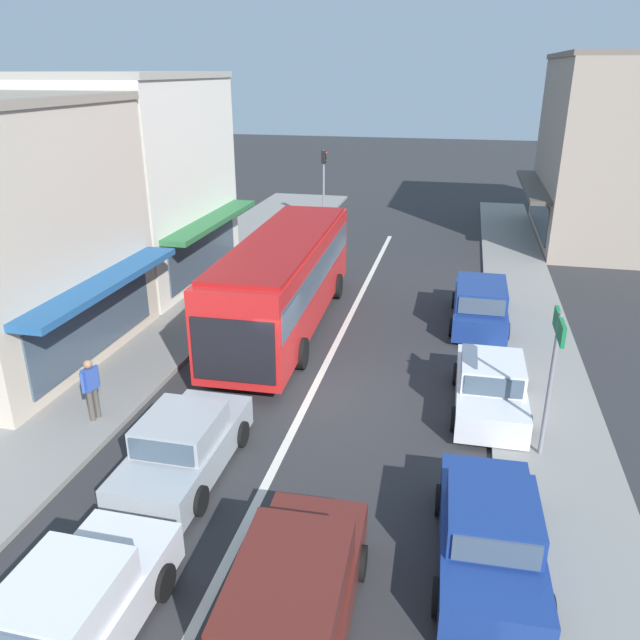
# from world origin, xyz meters

# --- Properties ---
(ground_plane) EXTENTS (140.00, 140.00, 0.00)m
(ground_plane) POSITION_xyz_m (0.00, 0.00, 0.00)
(ground_plane) COLOR #2D2D30
(lane_centre_line) EXTENTS (0.20, 28.00, 0.01)m
(lane_centre_line) POSITION_xyz_m (0.00, 4.00, 0.00)
(lane_centre_line) COLOR silver
(lane_centre_line) RESTS_ON ground
(sidewalk_left) EXTENTS (5.20, 44.00, 0.14)m
(sidewalk_left) POSITION_xyz_m (-6.80, 6.00, 0.07)
(sidewalk_left) COLOR gray
(sidewalk_left) RESTS_ON ground
(kerb_right) EXTENTS (2.80, 44.00, 0.12)m
(kerb_right) POSITION_xyz_m (6.20, 6.00, 0.06)
(kerb_right) COLOR gray
(kerb_right) RESTS_ON ground
(shopfront_mid_block) EXTENTS (8.34, 8.21, 8.26)m
(shopfront_mid_block) POSITION_xyz_m (-10.18, 8.35, 4.13)
(shopfront_mid_block) COLOR silver
(shopfront_mid_block) RESTS_ON ground
(building_right_far) EXTENTS (8.80, 10.50, 9.10)m
(building_right_far) POSITION_xyz_m (11.48, 19.58, 4.54)
(building_right_far) COLOR gray
(building_right_far) RESTS_ON ground
(city_bus) EXTENTS (2.96, 10.92, 3.23)m
(city_bus) POSITION_xyz_m (-1.99, 4.43, 1.88)
(city_bus) COLOR red
(city_bus) RESTS_ON ground
(wagon_adjacent_lane_trail) EXTENTS (2.05, 4.55, 1.58)m
(wagon_adjacent_lane_trail) POSITION_xyz_m (1.60, -7.80, 0.75)
(wagon_adjacent_lane_trail) COLOR #561E19
(wagon_adjacent_lane_trail) RESTS_ON ground
(sedan_behind_bus_near) EXTENTS (1.90, 4.20, 1.47)m
(sedan_behind_bus_near) POSITION_xyz_m (-1.87, -4.12, 0.66)
(sedan_behind_bus_near) COLOR #9EA3A8
(sedan_behind_bus_near) RESTS_ON ground
(sedan_queue_far_back) EXTENTS (1.92, 4.21, 1.47)m
(sedan_queue_far_back) POSITION_xyz_m (-1.61, -8.78, 0.66)
(sedan_queue_far_back) COLOR silver
(sedan_queue_far_back) RESTS_ON ground
(parked_sedan_kerb_front) EXTENTS (2.01, 4.26, 1.47)m
(parked_sedan_kerb_front) POSITION_xyz_m (4.61, -5.51, 0.66)
(parked_sedan_kerb_front) COLOR navy
(parked_sedan_kerb_front) RESTS_ON ground
(parked_sedan_kerb_second) EXTENTS (1.93, 4.21, 1.47)m
(parked_sedan_kerb_second) POSITION_xyz_m (4.75, 0.25, 0.66)
(parked_sedan_kerb_second) COLOR silver
(parked_sedan_kerb_second) RESTS_ON ground
(parked_wagon_kerb_third) EXTENTS (1.95, 4.51, 1.58)m
(parked_wagon_kerb_third) POSITION_xyz_m (4.54, 6.23, 0.75)
(parked_wagon_kerb_third) COLOR navy
(parked_wagon_kerb_third) RESTS_ON ground
(traffic_light_downstreet) EXTENTS (0.33, 0.24, 4.20)m
(traffic_light_downstreet) POSITION_xyz_m (-4.01, 19.58, 2.85)
(traffic_light_downstreet) COLOR gray
(traffic_light_downstreet) RESTS_ON ground
(directional_road_sign) EXTENTS (0.10, 1.40, 3.60)m
(directional_road_sign) POSITION_xyz_m (5.86, -1.79, 2.68)
(directional_road_sign) COLOR gray
(directional_road_sign) RESTS_ON ground
(pedestrian_with_handbag_near) EXTENTS (0.27, 0.66, 1.63)m
(pedestrian_with_handbag_near) POSITION_xyz_m (-4.57, 3.90, 1.07)
(pedestrian_with_handbag_near) COLOR #4C4742
(pedestrian_with_handbag_near) RESTS_ON sidewalk_left
(pedestrian_browsing_midblock) EXTENTS (0.50, 0.38, 1.63)m
(pedestrian_browsing_midblock) POSITION_xyz_m (-4.70, 13.34, 1.07)
(pedestrian_browsing_midblock) COLOR #4C4742
(pedestrian_browsing_midblock) RESTS_ON sidewalk_left
(pedestrian_far_walker) EXTENTS (0.30, 0.56, 1.63)m
(pedestrian_far_walker) POSITION_xyz_m (-4.95, -2.71, 1.07)
(pedestrian_far_walker) COLOR #4C4742
(pedestrian_far_walker) RESTS_ON sidewalk_left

